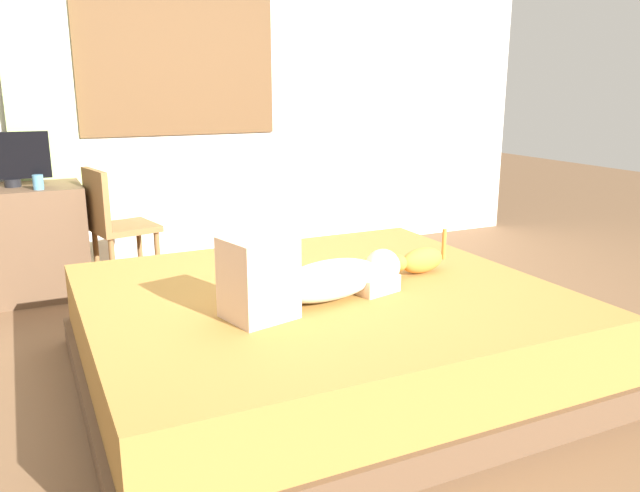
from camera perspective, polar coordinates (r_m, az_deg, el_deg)
name	(u,v)px	position (r m, az deg, el deg)	size (l,w,h in m)	color
ground_plane	(290,379)	(3.13, -2.70, -11.88)	(16.00, 16.00, 0.00)	brown
back_wall_with_window	(167,74)	(5.02, -13.59, 14.78)	(6.40, 0.14, 2.90)	silver
bed	(319,333)	(3.08, -0.07, -7.83)	(2.18, 1.95, 0.45)	brown
person_lying	(312,278)	(2.78, -0.71, -2.89)	(0.94, 0.45, 0.34)	silver
cat	(419,260)	(3.26, 8.91, -1.29)	(0.36, 0.15, 0.21)	#C67A2D
desk	(13,243)	(4.61, -25.89, 0.22)	(0.90, 0.56, 0.74)	brown
tv_monitor	(10,159)	(4.52, -26.11, 7.07)	(0.48, 0.10, 0.35)	black
cup	(38,182)	(4.35, -24.00, 5.26)	(0.06, 0.06, 0.09)	teal
chair_by_desk	(114,222)	(4.36, -18.07, 2.07)	(0.45, 0.45, 0.86)	brown
curtain_left	(39,98)	(4.78, -23.92, 12.03)	(0.44, 0.06, 2.57)	#ADCC75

